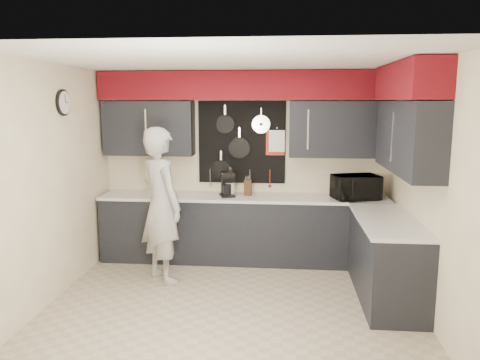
# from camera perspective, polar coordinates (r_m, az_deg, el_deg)

# --- Properties ---
(ground) EXTENTS (4.00, 4.00, 0.00)m
(ground) POSITION_cam_1_polar(r_m,az_deg,el_deg) (5.30, -0.95, -14.91)
(ground) COLOR tan
(ground) RESTS_ON ground
(back_wall_assembly) EXTENTS (4.00, 0.36, 2.60)m
(back_wall_assembly) POSITION_cam_1_polar(r_m,az_deg,el_deg) (6.41, 0.65, 7.94)
(back_wall_assembly) COLOR #F7EBBF
(back_wall_assembly) RESTS_ON ground
(right_wall_assembly) EXTENTS (0.36, 3.50, 2.60)m
(right_wall_assembly) POSITION_cam_1_polar(r_m,az_deg,el_deg) (5.23, 20.08, 6.22)
(right_wall_assembly) COLOR #F7EBBF
(right_wall_assembly) RESTS_ON ground
(left_wall_assembly) EXTENTS (0.05, 3.50, 2.60)m
(left_wall_assembly) POSITION_cam_1_polar(r_m,az_deg,el_deg) (5.49, -22.12, -0.15)
(left_wall_assembly) COLOR #F7EBBF
(left_wall_assembly) RESTS_ON ground
(base_cabinets) EXTENTS (3.95, 2.20, 0.92)m
(base_cabinets) POSITION_cam_1_polar(r_m,az_deg,el_deg) (6.17, 4.76, -6.80)
(base_cabinets) COLOR black
(base_cabinets) RESTS_ON ground
(microwave) EXTENTS (0.67, 0.54, 0.32)m
(microwave) POSITION_cam_1_polar(r_m,az_deg,el_deg) (6.33, 13.91, -0.85)
(microwave) COLOR black
(microwave) RESTS_ON base_cabinets
(knife_block) EXTENTS (0.10, 0.10, 0.21)m
(knife_block) POSITION_cam_1_polar(r_m,az_deg,el_deg) (6.39, 0.96, -0.94)
(knife_block) COLOR #352011
(knife_block) RESTS_ON base_cabinets
(utensil_crock) EXTENTS (0.14, 0.14, 0.18)m
(utensil_crock) POSITION_cam_1_polar(r_m,az_deg,el_deg) (6.40, -1.26, -1.10)
(utensil_crock) COLOR silver
(utensil_crock) RESTS_ON base_cabinets
(coffee_maker) EXTENTS (0.24, 0.27, 0.34)m
(coffee_maker) POSITION_cam_1_polar(r_m,az_deg,el_deg) (6.34, -1.54, -0.42)
(coffee_maker) COLOR black
(coffee_maker) RESTS_ON base_cabinets
(person) EXTENTS (0.81, 0.82, 1.90)m
(person) POSITION_cam_1_polar(r_m,az_deg,el_deg) (5.76, -9.58, -3.05)
(person) COLOR #9D9D9B
(person) RESTS_ON ground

